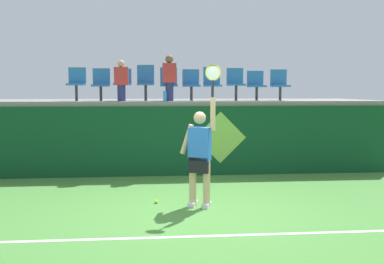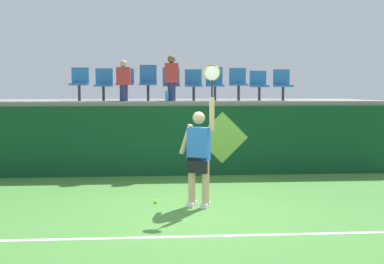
{
  "view_description": "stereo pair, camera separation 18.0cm",
  "coord_description": "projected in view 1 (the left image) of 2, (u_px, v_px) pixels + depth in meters",
  "views": [
    {
      "loc": [
        -0.67,
        -7.21,
        2.09
      ],
      "look_at": [
        0.07,
        1.15,
        1.27
      ],
      "focal_mm": 40.43,
      "sensor_mm": 36.0,
      "label": 1
    },
    {
      "loc": [
        -0.49,
        -7.22,
        2.09
      ],
      "look_at": [
        0.07,
        1.15,
        1.27
      ],
      "focal_mm": 40.43,
      "sensor_mm": 36.0,
      "label": 2
    }
  ],
  "objects": [
    {
      "name": "stadium_chair_9",
      "position": [
        280.0,
        83.0,
        11.45
      ],
      "size": [
        0.44,
        0.42,
        0.82
      ],
      "color": "#38383D",
      "rests_on": "spectator_platform"
    },
    {
      "name": "tennis_ball",
      "position": [
        156.0,
        202.0,
        7.99
      ],
      "size": [
        0.07,
        0.07,
        0.07
      ],
      "primitive_type": "sphere",
      "color": "#D1E533",
      "rests_on": "ground_plane"
    },
    {
      "name": "water_bottle",
      "position": [
        165.0,
        96.0,
        10.53
      ],
      "size": [
        0.08,
        0.08,
        0.25
      ],
      "primitive_type": "cylinder",
      "color": "#338CE5",
      "rests_on": "spectator_platform"
    },
    {
      "name": "court_baseline_stripe",
      "position": [
        202.0,
        236.0,
        6.19
      ],
      "size": [
        9.58,
        0.08,
        0.01
      ],
      "primitive_type": "cube",
      "color": "white",
      "rests_on": "ground_plane"
    },
    {
      "name": "wall_signage_mount",
      "position": [
        220.0,
        175.0,
        10.65
      ],
      "size": [
        1.27,
        0.01,
        1.57
      ],
      "color": "#0F4223",
      "rests_on": "ground_plane"
    },
    {
      "name": "spectator_1",
      "position": [
        121.0,
        80.0,
        10.64
      ],
      "size": [
        0.34,
        0.2,
        1.01
      ],
      "color": "navy",
      "rests_on": "spectator_platform"
    },
    {
      "name": "stadium_chair_4",
      "position": [
        169.0,
        82.0,
        11.2
      ],
      "size": [
        0.44,
        0.42,
        0.86
      ],
      "color": "#38383D",
      "rests_on": "spectator_platform"
    },
    {
      "name": "stadium_chair_1",
      "position": [
        101.0,
        83.0,
        11.05
      ],
      "size": [
        0.44,
        0.42,
        0.83
      ],
      "color": "#38383D",
      "rests_on": "spectator_platform"
    },
    {
      "name": "spectator_0",
      "position": [
        169.0,
        77.0,
        10.74
      ],
      "size": [
        0.34,
        0.2,
        1.14
      ],
      "color": "navy",
      "rests_on": "spectator_platform"
    },
    {
      "name": "spectator_platform",
      "position": [
        178.0,
        102.0,
        12.04
      ],
      "size": [
        10.65,
        3.19,
        0.12
      ],
      "primitive_type": "cube",
      "color": "gray",
      "rests_on": "court_back_wall"
    },
    {
      "name": "tennis_player",
      "position": [
        200.0,
        154.0,
        7.68
      ],
      "size": [
        0.71,
        0.39,
        2.53
      ],
      "color": "white",
      "rests_on": "ground_plane"
    },
    {
      "name": "stadium_chair_8",
      "position": [
        256.0,
        84.0,
        11.4
      ],
      "size": [
        0.44,
        0.42,
        0.78
      ],
      "color": "#38383D",
      "rests_on": "spectator_platform"
    },
    {
      "name": "ground_plane",
      "position": [
        194.0,
        212.0,
        7.41
      ],
      "size": [
        40.0,
        40.0,
        0.0
      ],
      "primitive_type": "plane",
      "color": "#478438"
    },
    {
      "name": "stadium_chair_7",
      "position": [
        236.0,
        82.0,
        11.35
      ],
      "size": [
        0.44,
        0.42,
        0.85
      ],
      "color": "#38383D",
      "rests_on": "spectator_platform"
    },
    {
      "name": "stadium_chair_0",
      "position": [
        77.0,
        82.0,
        10.99
      ],
      "size": [
        0.44,
        0.42,
        0.85
      ],
      "color": "#38383D",
      "rests_on": "spectator_platform"
    },
    {
      "name": "stadium_chair_6",
      "position": [
        212.0,
        82.0,
        11.3
      ],
      "size": [
        0.44,
        0.42,
        0.88
      ],
      "color": "#38383D",
      "rests_on": "spectator_platform"
    },
    {
      "name": "stadium_chair_2",
      "position": [
        123.0,
        82.0,
        11.09
      ],
      "size": [
        0.44,
        0.42,
        0.83
      ],
      "color": "#38383D",
      "rests_on": "spectator_platform"
    },
    {
      "name": "court_back_wall",
      "position": [
        182.0,
        141.0,
        10.59
      ],
      "size": [
        10.65,
        0.2,
        1.7
      ],
      "primitive_type": "cube",
      "color": "#0F4223",
      "rests_on": "ground_plane"
    },
    {
      "name": "stadium_chair_3",
      "position": [
        146.0,
        81.0,
        11.14
      ],
      "size": [
        0.44,
        0.42,
        0.93
      ],
      "color": "#38383D",
      "rests_on": "spectator_platform"
    },
    {
      "name": "stadium_chair_5",
      "position": [
        191.0,
        83.0,
        11.25
      ],
      "size": [
        0.44,
        0.42,
        0.82
      ],
      "color": "#38383D",
      "rests_on": "spectator_platform"
    }
  ]
}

